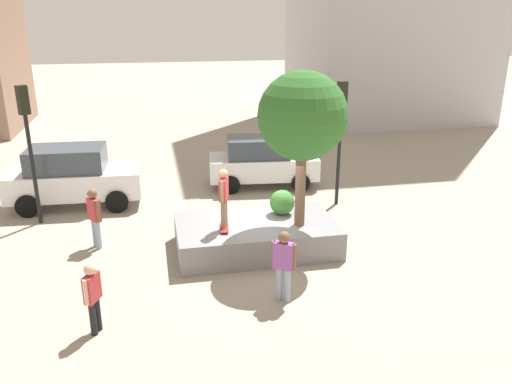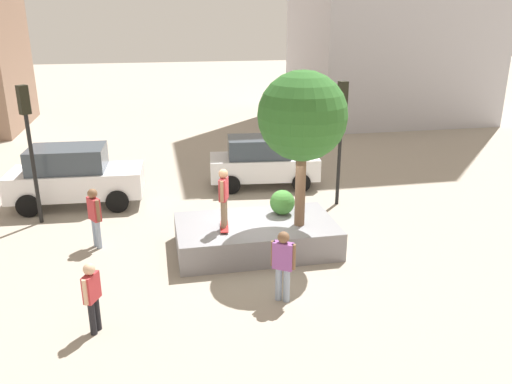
% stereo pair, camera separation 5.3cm
% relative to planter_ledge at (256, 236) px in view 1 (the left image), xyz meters
% --- Properties ---
extents(ground_plane, '(120.00, 120.00, 0.00)m').
position_rel_planter_ledge_xyz_m(ground_plane, '(-0.08, -0.14, -0.40)').
color(ground_plane, '#9E9384').
extents(planter_ledge, '(4.39, 2.53, 0.79)m').
position_rel_planter_ledge_xyz_m(planter_ledge, '(0.00, 0.00, 0.00)').
color(planter_ledge, gray).
rests_on(planter_ledge, ground).
extents(plaza_tree, '(2.32, 2.32, 4.16)m').
position_rel_planter_ledge_xyz_m(plaza_tree, '(1.14, -0.36, 3.37)').
color(plaza_tree, brown).
rests_on(plaza_tree, planter_ledge).
extents(boxwood_shrub, '(0.72, 0.72, 0.72)m').
position_rel_planter_ledge_xyz_m(boxwood_shrub, '(0.87, 0.49, 0.75)').
color(boxwood_shrub, '#3D7A33').
rests_on(boxwood_shrub, planter_ledge).
extents(skateboard, '(0.31, 0.82, 0.07)m').
position_rel_planter_ledge_xyz_m(skateboard, '(-0.92, -0.25, 0.45)').
color(skateboard, '#A51E1E').
rests_on(skateboard, planter_ledge).
extents(skateboarder, '(0.32, 0.52, 1.60)m').
position_rel_planter_ledge_xyz_m(skateboarder, '(-0.92, -0.25, 1.40)').
color(skateboarder, '#847056').
rests_on(skateboarder, skateboard).
extents(sedan_parked, '(4.50, 2.26, 2.05)m').
position_rel_planter_ledge_xyz_m(sedan_parked, '(-5.37, 4.71, 0.64)').
color(sedan_parked, white).
rests_on(sedan_parked, ground).
extents(police_car, '(4.23, 2.26, 1.89)m').
position_rel_planter_ledge_xyz_m(police_car, '(1.36, 5.48, 0.56)').
color(police_car, white).
rests_on(police_car, ground).
extents(traffic_light_corner, '(0.32, 0.36, 4.21)m').
position_rel_planter_ledge_xyz_m(traffic_light_corner, '(3.47, 2.99, 2.49)').
color(traffic_light_corner, black).
rests_on(traffic_light_corner, ground).
extents(traffic_light_median, '(0.37, 0.37, 4.30)m').
position_rel_planter_ledge_xyz_m(traffic_light_median, '(-6.30, 3.27, 2.55)').
color(traffic_light_median, black).
rests_on(traffic_light_median, ground).
extents(passerby_with_bag, '(0.34, 0.49, 1.58)m').
position_rel_planter_ledge_xyz_m(passerby_with_bag, '(-4.05, -3.23, 0.51)').
color(passerby_with_bag, black).
rests_on(passerby_with_bag, ground).
extents(pedestrian_crossing, '(0.40, 0.53, 1.74)m').
position_rel_planter_ledge_xyz_m(pedestrian_crossing, '(-4.37, 1.02, 0.61)').
color(pedestrian_crossing, '#8C9EB7').
rests_on(pedestrian_crossing, ground).
extents(bystander_watching, '(0.51, 0.42, 1.72)m').
position_rel_planter_ledge_xyz_m(bystander_watching, '(0.05, -2.81, 0.60)').
color(bystander_watching, '#8C9EB7').
rests_on(bystander_watching, ground).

